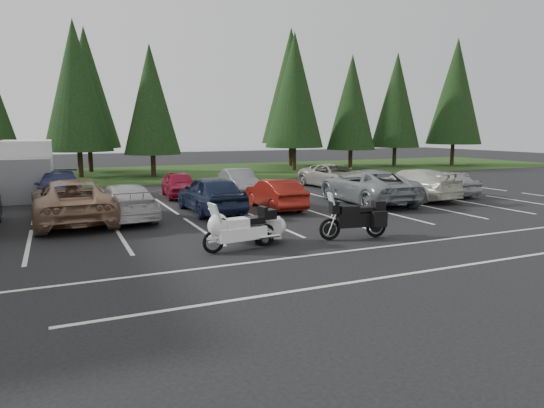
{
  "coord_description": "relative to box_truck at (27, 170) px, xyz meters",
  "views": [
    {
      "loc": [
        -6.73,
        -14.98,
        3.47
      ],
      "look_at": [
        -0.22,
        -0.5,
        1.02
      ],
      "focal_mm": 32.0,
      "sensor_mm": 36.0,
      "label": 1
    }
  ],
  "objects": [
    {
      "name": "car_near_8",
      "position": [
        20.07,
        -7.9,
        -0.77
      ],
      "size": [
        1.77,
        4.07,
        1.36
      ],
      "primitive_type": "imported",
      "rotation": [
        0.0,
        0.0,
        3.18
      ],
      "color": "#ABABB0",
      "rests_on": "ground"
    },
    {
      "name": "cargo_trailer",
      "position": [
        7.01,
        -13.97,
        -1.07
      ],
      "size": [
        1.89,
        1.48,
        0.77
      ],
      "primitive_type": null,
      "rotation": [
        0.0,
        0.0,
        -0.38
      ],
      "color": "silver",
      "rests_on": "ground"
    },
    {
      "name": "car_near_4",
      "position": [
        7.16,
        -8.14,
        -0.65
      ],
      "size": [
        2.0,
        4.74,
        1.6
      ],
      "primitive_type": "imported",
      "rotation": [
        0.0,
        0.0,
        3.16
      ],
      "color": "#172039",
      "rests_on": "ground"
    },
    {
      "name": "conifer_8",
      "position": [
        31.0,
        10.1,
        4.72
      ],
      "size": [
        4.53,
        4.53,
        10.56
      ],
      "color": "#332316",
      "rests_on": "ground"
    },
    {
      "name": "box_truck",
      "position": [
        0.0,
        0.0,
        0.0
      ],
      "size": [
        2.4,
        5.6,
        2.9
      ],
      "primitive_type": null,
      "color": "silver",
      "rests_on": "ground"
    },
    {
      "name": "conifer_9",
      "position": [
        37.0,
        8.8,
        5.62
      ],
      "size": [
        5.19,
        5.19,
        12.1
      ],
      "color": "#332316",
      "rests_on": "ground"
    },
    {
      "name": "conifer_back_b",
      "position": [
        4.0,
        15.0,
        5.32
      ],
      "size": [
        4.97,
        4.97,
        11.58
      ],
      "color": "#332316",
      "rests_on": "ground"
    },
    {
      "name": "conifer_back_c",
      "position": [
        22.0,
        14.3,
        6.04
      ],
      "size": [
        5.5,
        5.5,
        12.81
      ],
      "color": "#332316",
      "rests_on": "ground"
    },
    {
      "name": "car_near_6",
      "position": [
        14.75,
        -8.51,
        -0.64
      ],
      "size": [
        3.02,
        5.96,
        1.61
      ],
      "primitive_type": "imported",
      "rotation": [
        0.0,
        0.0,
        3.08
      ],
      "color": "gray",
      "rests_on": "ground"
    },
    {
      "name": "car_far_2",
      "position": [
        7.11,
        -2.81,
        -0.79
      ],
      "size": [
        1.86,
        3.99,
        1.32
      ],
      "primitive_type": "imported",
      "rotation": [
        0.0,
        0.0,
        -0.08
      ],
      "color": "maroon",
      "rests_on": "ground"
    },
    {
      "name": "adventure_motorcycle",
      "position": [
        9.86,
        -14.71,
        -0.68
      ],
      "size": [
        2.65,
        1.27,
        1.55
      ],
      "primitive_type": null,
      "rotation": [
        0.0,
        0.0,
        -0.16
      ],
      "color": "black",
      "rests_on": "ground"
    },
    {
      "name": "car_far_3",
      "position": [
        10.38,
        -2.82,
        -0.79
      ],
      "size": [
        1.74,
        4.14,
        1.33
      ],
      "primitive_type": "imported",
      "rotation": [
        0.0,
        0.0,
        -0.08
      ],
      "color": "slate",
      "rests_on": "ground"
    },
    {
      "name": "car_near_2",
      "position": [
        1.79,
        -8.07,
        -0.63
      ],
      "size": [
        2.93,
        6.01,
        1.65
      ],
      "primitive_type": "imported",
      "rotation": [
        0.0,
        0.0,
        3.18
      ],
      "color": "#906D54",
      "rests_on": "ground"
    },
    {
      "name": "conifer_4",
      "position": [
        3.0,
        10.4,
        5.08
      ],
      "size": [
        4.8,
        4.8,
        11.17
      ],
      "color": "#332316",
      "rests_on": "ground"
    },
    {
      "name": "car_near_7",
      "position": [
        17.59,
        -8.32,
        -0.69
      ],
      "size": [
        2.67,
        5.45,
        1.53
      ],
      "primitive_type": "imported",
      "rotation": [
        0.0,
        0.0,
        3.25
      ],
      "color": "beige",
      "rests_on": "ground"
    },
    {
      "name": "ground",
      "position": [
        8.0,
        -12.5,
        -1.45
      ],
      "size": [
        120.0,
        120.0,
        0.0
      ],
      "primitive_type": "plane",
      "color": "black",
      "rests_on": "ground"
    },
    {
      "name": "stall_markings",
      "position": [
        8.0,
        -10.5,
        -1.45
      ],
      "size": [
        32.0,
        16.0,
        0.01
      ],
      "primitive_type": "cube",
      "color": "silver",
      "rests_on": "ground"
    },
    {
      "name": "conifer_5",
      "position": [
        8.0,
        9.1,
        4.18
      ],
      "size": [
        4.14,
        4.14,
        9.63
      ],
      "color": "#332316",
      "rests_on": "ground"
    },
    {
      "name": "touring_motorcycle",
      "position": [
        6.08,
        -14.55,
        -0.72
      ],
      "size": [
        2.71,
        1.14,
        1.46
      ],
      "primitive_type": null,
      "rotation": [
        0.0,
        0.0,
        0.13
      ],
      "color": "white",
      "rests_on": "ground"
    },
    {
      "name": "lake_water",
      "position": [
        12.0,
        42.5,
        -1.45
      ],
      "size": [
        70.0,
        50.0,
        0.02
      ],
      "primitive_type": "cube",
      "color": "gray",
      "rests_on": "ground"
    },
    {
      "name": "car_near_3",
      "position": [
        3.65,
        -8.26,
        -0.75
      ],
      "size": [
        2.29,
        4.93,
        1.4
      ],
      "primitive_type": "imported",
      "rotation": [
        0.0,
        0.0,
        3.21
      ],
      "color": "#B8B8B6",
      "rests_on": "ground"
    },
    {
      "name": "conifer_6",
      "position": [
        20.0,
        9.6,
        5.26
      ],
      "size": [
        4.93,
        4.93,
        11.48
      ],
      "color": "#332316",
      "rests_on": "ground"
    },
    {
      "name": "grass_strip",
      "position": [
        8.0,
        11.5,
        -1.45
      ],
      "size": [
        80.0,
        16.0,
        0.01
      ],
      "primitive_type": "cube",
      "color": "#1C3410",
      "rests_on": "ground"
    },
    {
      "name": "car_near_5",
      "position": [
        10.04,
        -8.32,
        -0.79
      ],
      "size": [
        1.46,
        4.04,
        1.32
      ],
      "primitive_type": "imported",
      "rotation": [
        0.0,
        0.0,
        3.13
      ],
      "color": "maroon",
      "rests_on": "ground"
    },
    {
      "name": "car_far_1",
      "position": [
        1.43,
        -2.65,
        -0.71
      ],
      "size": [
        2.16,
        5.15,
        1.49
      ],
      "primitive_type": "imported",
      "rotation": [
        0.0,
        0.0,
        -0.02
      ],
      "color": "#1C2248",
      "rests_on": "ground"
    },
    {
      "name": "conifer_7",
      "position": [
        25.5,
        9.3,
        4.36
      ],
      "size": [
        4.27,
        4.27,
        9.94
      ],
      "color": "#332316",
      "rests_on": "ground"
    },
    {
      "name": "car_far_4",
      "position": [
        16.52,
        -2.68,
        -0.74
      ],
      "size": [
        2.74,
        5.3,
        1.43
      ],
      "primitive_type": "imported",
      "rotation": [
        0.0,
        0.0,
        0.07
      ],
      "color": "#AAA69B",
      "rests_on": "ground"
    }
  ]
}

